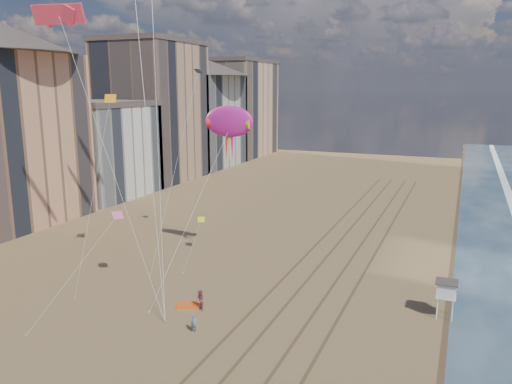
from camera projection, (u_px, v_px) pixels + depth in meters
wet_sand at (494, 269)px, 54.05m from camera, size 260.00×260.00×0.00m
tracks at (322, 279)px, 51.27m from camera, size 7.68×120.00×0.01m
buildings at (136, 117)px, 98.88m from camera, size 34.72×131.35×29.00m
lifeguard_stand at (446, 290)px, 42.27m from camera, size 1.82×1.82×3.29m
grounded_kite at (188, 305)px, 44.90m from camera, size 2.39×1.96×0.23m
show_kite at (229, 122)px, 52.80m from camera, size 5.02×7.68×20.47m
kite_flyer_a at (194, 323)px, 40.06m from camera, size 0.64×0.50×1.54m
kite_flyer_b at (200, 300)px, 43.94m from camera, size 1.17×1.16×1.91m
small_kites at (149, 151)px, 51.97m from camera, size 6.10×13.91×17.53m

